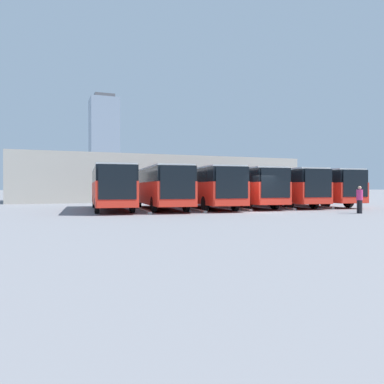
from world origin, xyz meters
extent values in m
plane|color=gray|center=(0.00, 0.00, 0.00)|extent=(600.00, 600.00, 0.00)
cube|color=red|center=(-9.09, -5.92, 1.25)|extent=(3.57, 11.69, 1.60)
cube|color=black|center=(-9.09, -5.92, 2.55)|extent=(3.52, 11.51, 0.98)
cube|color=black|center=(-8.57, -0.18, 1.99)|extent=(2.22, 0.24, 2.09)
cube|color=red|center=(-8.57, -0.17, 0.67)|extent=(2.40, 0.28, 0.40)
cube|color=silver|center=(-9.09, -5.92, 3.10)|extent=(3.43, 11.22, 0.12)
cylinder|color=black|center=(-9.88, -2.27, 0.53)|extent=(0.40, 1.08, 1.06)
cylinder|color=black|center=(-7.66, -2.47, 0.53)|extent=(0.40, 1.08, 1.06)
cylinder|color=black|center=(-10.53, -9.37, 0.53)|extent=(0.40, 1.08, 1.06)
cylinder|color=black|center=(-8.31, -9.57, 0.53)|extent=(0.40, 1.08, 1.06)
cube|color=#9E9E99|center=(-7.28, -4.19, 0.07)|extent=(0.86, 6.86, 0.15)
cube|color=red|center=(-5.46, -5.78, 1.25)|extent=(3.57, 11.69, 1.60)
cube|color=black|center=(-5.46, -5.78, 2.55)|extent=(3.52, 11.51, 0.98)
cube|color=black|center=(-4.93, -0.04, 1.99)|extent=(2.22, 0.24, 2.09)
cube|color=red|center=(-4.93, -0.03, 0.67)|extent=(2.40, 0.28, 0.40)
cube|color=silver|center=(-5.46, -5.78, 3.10)|extent=(3.43, 11.22, 0.12)
cylinder|color=black|center=(-6.24, -2.13, 0.53)|extent=(0.40, 1.08, 1.06)
cylinder|color=black|center=(-4.02, -2.33, 0.53)|extent=(0.40, 1.08, 1.06)
cylinder|color=black|center=(-6.89, -9.23, 0.53)|extent=(0.40, 1.08, 1.06)
cylinder|color=black|center=(-4.67, -9.44, 0.53)|extent=(0.40, 1.08, 1.06)
cube|color=#9E9E99|center=(-3.64, -4.06, 0.07)|extent=(0.86, 6.86, 0.15)
cube|color=red|center=(-1.82, -5.80, 1.25)|extent=(3.57, 11.69, 1.60)
cube|color=black|center=(-1.82, -5.80, 2.55)|extent=(3.52, 11.51, 0.98)
cube|color=black|center=(-1.29, -0.06, 1.99)|extent=(2.22, 0.24, 2.09)
cube|color=red|center=(-1.29, -0.05, 0.67)|extent=(2.40, 0.28, 0.40)
cube|color=silver|center=(-1.82, -5.80, 3.10)|extent=(3.43, 11.22, 0.12)
cylinder|color=black|center=(-2.61, -2.15, 0.53)|extent=(0.40, 1.08, 1.06)
cylinder|color=black|center=(-0.38, -2.35, 0.53)|extent=(0.40, 1.08, 1.06)
cylinder|color=black|center=(-3.26, -9.25, 0.53)|extent=(0.40, 1.08, 1.06)
cylinder|color=black|center=(-1.03, -9.45, 0.53)|extent=(0.40, 1.08, 1.06)
cube|color=#9E9E99|center=(0.00, -4.07, 0.07)|extent=(0.86, 6.86, 0.15)
cube|color=red|center=(1.82, -5.32, 1.25)|extent=(3.57, 11.69, 1.60)
cube|color=black|center=(1.82, -5.32, 2.55)|extent=(3.52, 11.51, 0.98)
cube|color=black|center=(2.34, 0.42, 1.99)|extent=(2.22, 0.24, 2.09)
cube|color=red|center=(2.35, 0.43, 0.67)|extent=(2.40, 0.28, 0.40)
cube|color=silver|center=(1.82, -5.32, 3.10)|extent=(3.43, 11.22, 0.12)
cylinder|color=black|center=(1.03, -1.67, 0.53)|extent=(0.40, 1.08, 1.06)
cylinder|color=black|center=(3.26, -1.87, 0.53)|extent=(0.40, 1.08, 1.06)
cylinder|color=black|center=(0.38, -8.77, 0.53)|extent=(0.40, 1.08, 1.06)
cylinder|color=black|center=(2.61, -8.97, 0.53)|extent=(0.40, 1.08, 1.06)
cube|color=#9E9E99|center=(3.64, -3.59, 0.07)|extent=(0.86, 6.86, 0.15)
cube|color=red|center=(5.46, -5.51, 1.25)|extent=(3.57, 11.69, 1.60)
cube|color=black|center=(5.46, -5.51, 2.55)|extent=(3.52, 11.51, 0.98)
cube|color=black|center=(5.98, 0.24, 1.99)|extent=(2.22, 0.24, 2.09)
cube|color=red|center=(5.98, 0.24, 0.67)|extent=(2.40, 0.28, 0.40)
cube|color=silver|center=(5.46, -5.51, 3.10)|extent=(3.43, 11.22, 0.12)
cylinder|color=black|center=(4.67, -1.85, 0.53)|extent=(0.40, 1.08, 1.06)
cylinder|color=black|center=(6.89, -2.06, 0.53)|extent=(0.40, 1.08, 1.06)
cylinder|color=black|center=(4.02, -8.96, 0.53)|extent=(0.40, 1.08, 1.06)
cylinder|color=black|center=(6.24, -9.16, 0.53)|extent=(0.40, 1.08, 1.06)
cube|color=#9E9E99|center=(7.28, -3.78, 0.07)|extent=(0.86, 6.86, 0.15)
cube|color=red|center=(9.09, -5.85, 1.25)|extent=(3.57, 11.69, 1.60)
cube|color=black|center=(9.09, -5.85, 2.55)|extent=(3.52, 11.51, 0.98)
cube|color=black|center=(9.62, -0.11, 1.99)|extent=(2.22, 0.24, 2.09)
cube|color=red|center=(9.62, -0.10, 0.67)|extent=(2.40, 0.28, 0.40)
cube|color=silver|center=(9.09, -5.85, 3.10)|extent=(3.43, 11.22, 0.12)
cylinder|color=black|center=(8.31, -2.20, 0.53)|extent=(0.40, 1.08, 1.06)
cylinder|color=black|center=(10.53, -2.40, 0.53)|extent=(0.40, 1.08, 1.06)
cylinder|color=black|center=(7.66, -9.30, 0.53)|extent=(0.40, 1.08, 1.06)
cylinder|color=black|center=(9.88, -9.51, 0.53)|extent=(0.40, 1.08, 1.06)
cylinder|color=black|center=(-5.18, 3.66, 0.43)|extent=(0.22, 0.22, 0.85)
cylinder|color=black|center=(-5.20, 3.45, 0.43)|extent=(0.22, 0.22, 0.85)
cylinder|color=#D13375|center=(-5.19, 3.55, 1.19)|extent=(0.43, 0.43, 0.67)
sphere|color=tan|center=(-5.19, 3.55, 1.64)|extent=(0.23, 0.23, 0.23)
cube|color=#A8A399|center=(0.00, -23.66, 2.76)|extent=(35.14, 8.66, 5.53)
cube|color=silver|center=(0.00, -29.49, 5.28)|extent=(35.14, 3.00, 0.24)
cylinder|color=slate|center=(-12.30, -30.59, 2.64)|extent=(0.20, 0.20, 5.28)
cylinder|color=slate|center=(12.30, -30.59, 2.64)|extent=(0.20, 0.20, 5.28)
cube|color=#7F8EA3|center=(-19.11, -211.91, 28.16)|extent=(16.91, 16.91, 56.31)
cube|color=#4C4C51|center=(-19.11, -211.91, 57.51)|extent=(11.84, 11.84, 2.40)
camera|label=1|loc=(13.49, 22.00, 1.63)|focal=35.00mm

